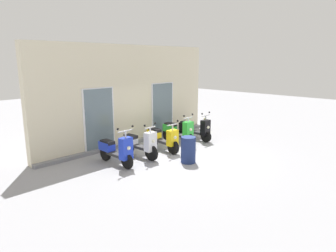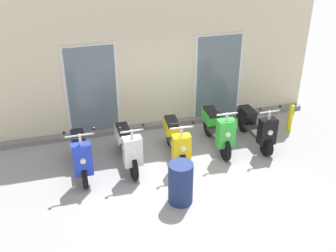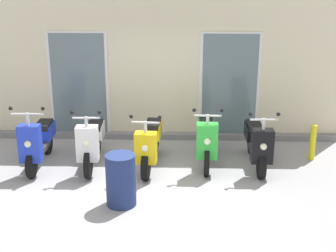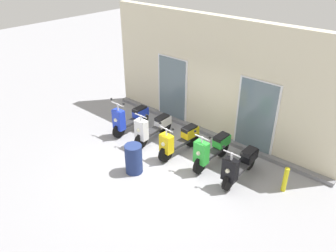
{
  "view_description": "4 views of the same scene",
  "coord_description": "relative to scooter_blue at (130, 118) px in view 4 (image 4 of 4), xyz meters",
  "views": [
    {
      "loc": [
        -7.51,
        -6.64,
        3.26
      ],
      "look_at": [
        0.25,
        0.79,
        0.89
      ],
      "focal_mm": 32.33,
      "sensor_mm": 36.0,
      "label": 1
    },
    {
      "loc": [
        -2.29,
        -6.71,
        5.09
      ],
      "look_at": [
        -0.17,
        0.85,
        0.83
      ],
      "focal_mm": 44.06,
      "sensor_mm": 36.0,
      "label": 2
    },
    {
      "loc": [
        0.61,
        -7.7,
        3.77
      ],
      "look_at": [
        0.35,
        0.7,
        0.85
      ],
      "focal_mm": 52.73,
      "sensor_mm": 36.0,
      "label": 3
    },
    {
      "loc": [
        5.29,
        -5.72,
        5.64
      ],
      "look_at": [
        -0.42,
        0.83,
        0.79
      ],
      "focal_mm": 35.54,
      "sensor_mm": 36.0,
      "label": 4
    }
  ],
  "objects": [
    {
      "name": "trash_bin",
      "position": [
        1.73,
        -1.48,
        -0.07
      ],
      "size": [
        0.47,
        0.47,
        0.85
      ],
      "primitive_type": "cylinder",
      "color": "navy",
      "rests_on": "ground_plane"
    },
    {
      "name": "scooter_blue",
      "position": [
        0.0,
        0.0,
        0.0
      ],
      "size": [
        0.63,
        1.59,
        1.31
      ],
      "color": "black",
      "rests_on": "ground_plane"
    },
    {
      "name": "scooter_green",
      "position": [
        3.14,
        0.19,
        0.02
      ],
      "size": [
        0.55,
        1.64,
        1.25
      ],
      "color": "black",
      "rests_on": "ground_plane"
    },
    {
      "name": "scooter_yellow",
      "position": [
        2.09,
        0.03,
        -0.03
      ],
      "size": [
        0.56,
        1.64,
        1.18
      ],
      "color": "black",
      "rests_on": "ground_plane"
    },
    {
      "name": "scooter_white",
      "position": [
        1.01,
        0.04,
        -0.0
      ],
      "size": [
        0.54,
        1.68,
        1.25
      ],
      "color": "black",
      "rests_on": "ground_plane"
    },
    {
      "name": "storefront_facade",
      "position": [
        2.08,
        1.77,
        1.35
      ],
      "size": [
        8.15,
        0.5,
        3.8
      ],
      "color": "beige",
      "rests_on": "ground_plane"
    },
    {
      "name": "ground_plane",
      "position": [
        2.08,
        -0.8,
        -0.49
      ],
      "size": [
        40.0,
        40.0,
        0.0
      ],
      "primitive_type": "plane",
      "color": "#939399"
    },
    {
      "name": "curb_bollard",
      "position": [
        5.21,
        0.47,
        -0.14
      ],
      "size": [
        0.12,
        0.12,
        0.7
      ],
      "primitive_type": "cylinder",
      "color": "yellow",
      "rests_on": "ground_plane"
    },
    {
      "name": "scooter_black",
      "position": [
        4.09,
        0.13,
        -0.03
      ],
      "size": [
        0.55,
        1.62,
        1.22
      ],
      "color": "black",
      "rests_on": "ground_plane"
    }
  ]
}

